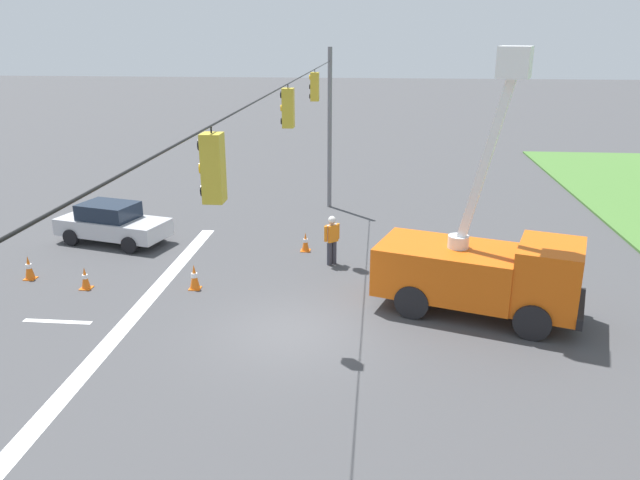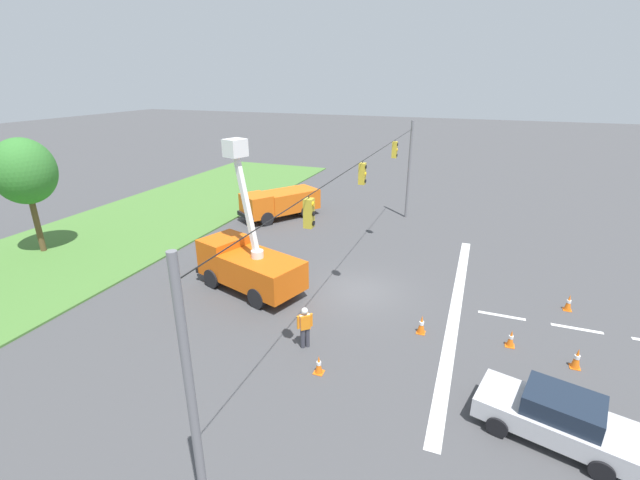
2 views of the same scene
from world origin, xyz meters
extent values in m
plane|color=#424244|center=(0.00, 0.00, 0.00)|extent=(200.00, 200.00, 0.00)
cube|color=#477533|center=(0.00, 18.00, 0.05)|extent=(56.00, 12.00, 0.10)
cube|color=silver|center=(0.00, -4.68, 0.00)|extent=(17.60, 0.50, 0.01)
cube|color=silver|center=(0.00, -6.68, 0.00)|extent=(0.20, 2.00, 0.01)
cube|color=silver|center=(0.00, -9.68, 0.00)|extent=(0.20, 2.00, 0.01)
cylinder|color=slate|center=(-13.00, 0.00, 3.60)|extent=(0.20, 0.20, 7.20)
cylinder|color=slate|center=(13.00, 0.00, 3.60)|extent=(0.20, 0.20, 7.20)
cylinder|color=black|center=(0.00, 0.00, 6.60)|extent=(26.00, 0.03, 0.03)
cylinder|color=black|center=(-6.55, 0.00, 6.55)|extent=(0.02, 0.02, 0.10)
cube|color=gold|center=(-6.55, 0.00, 6.02)|extent=(0.32, 0.28, 0.96)
cylinder|color=yellow|center=(-6.55, -0.16, 6.34)|extent=(0.16, 0.05, 0.16)
cylinder|color=black|center=(-6.55, -0.16, 6.02)|extent=(0.16, 0.05, 0.16)
cylinder|color=black|center=(-6.55, -0.16, 5.70)|extent=(0.16, 0.05, 0.16)
cylinder|color=black|center=(-0.20, 0.00, 6.55)|extent=(0.02, 0.02, 0.10)
cube|color=gold|center=(-0.20, 0.00, 6.02)|extent=(0.32, 0.28, 0.96)
cylinder|color=black|center=(-0.20, -0.16, 6.34)|extent=(0.16, 0.05, 0.16)
cylinder|color=yellow|center=(-0.20, -0.16, 6.02)|extent=(0.16, 0.05, 0.16)
cylinder|color=black|center=(-0.20, -0.16, 5.70)|extent=(0.16, 0.05, 0.16)
cylinder|color=black|center=(6.98, 0.00, 6.55)|extent=(0.02, 0.02, 0.10)
cube|color=gold|center=(6.98, 0.00, 6.02)|extent=(0.32, 0.28, 0.96)
cylinder|color=black|center=(6.98, -0.16, 6.34)|extent=(0.16, 0.05, 0.16)
cylinder|color=yellow|center=(6.98, -0.16, 6.02)|extent=(0.16, 0.05, 0.16)
cylinder|color=black|center=(6.98, -0.16, 5.70)|extent=(0.16, 0.05, 0.16)
cylinder|color=brown|center=(-1.95, 19.56, 1.78)|extent=(0.34, 0.34, 3.55)
ellipsoid|color=#33752D|center=(-1.95, 19.56, 5.02)|extent=(3.45, 3.34, 3.81)
cube|color=#D6560F|center=(-2.04, 4.33, 1.21)|extent=(3.46, 4.47, 1.42)
cube|color=#D6560F|center=(-1.17, 7.00, 1.43)|extent=(2.67, 2.30, 1.85)
cube|color=#1E2838|center=(-0.99, 7.56, 1.75)|extent=(1.93, 0.72, 0.83)
cube|color=black|center=(-0.88, 7.88, 0.65)|extent=(2.29, 0.88, 0.30)
cylinder|color=black|center=(-2.27, 7.13, 0.50)|extent=(0.58, 1.04, 1.00)
cylinder|color=black|center=(-0.21, 6.45, 0.50)|extent=(0.58, 1.04, 1.00)
cylinder|color=black|center=(-3.29, 4.00, 0.50)|extent=(0.58, 1.04, 1.00)
cylinder|color=black|center=(-1.23, 3.33, 0.50)|extent=(0.58, 1.04, 1.00)
cylinder|color=silver|center=(-1.95, 4.60, 2.10)|extent=(0.60, 0.60, 0.36)
cube|color=white|center=(-1.78, 5.12, 4.37)|extent=(0.64, 1.33, 4.95)
cube|color=white|center=(-1.62, 5.63, 7.07)|extent=(1.10, 1.04, 0.80)
cube|color=orange|center=(10.23, 8.44, 1.24)|extent=(4.68, 4.18, 1.49)
cube|color=orange|center=(7.79, 10.04, 1.30)|extent=(2.68, 2.82, 1.60)
cube|color=#1E2838|center=(7.28, 10.38, 1.58)|extent=(1.17, 1.70, 0.72)
cube|color=black|center=(7.00, 10.57, 0.65)|extent=(1.41, 2.02, 0.30)
cylinder|color=black|center=(7.40, 9.02, 0.50)|extent=(0.99, 0.78, 1.00)
cylinder|color=black|center=(8.58, 10.80, 0.50)|extent=(0.99, 0.78, 1.00)
cylinder|color=black|center=(10.25, 7.15, 0.50)|extent=(0.99, 0.78, 1.00)
cylinder|color=black|center=(11.42, 8.93, 0.50)|extent=(0.99, 0.78, 1.00)
cube|color=#B7B7BC|center=(-6.95, -7.91, 0.64)|extent=(2.77, 4.60, 0.64)
cube|color=#192333|center=(-6.99, -8.06, 1.26)|extent=(1.96, 2.37, 0.60)
cylinder|color=black|center=(-7.46, -6.41, 0.32)|extent=(0.35, 0.67, 0.64)
cylinder|color=black|center=(-5.79, -6.83, 0.32)|extent=(0.35, 0.67, 0.64)
cylinder|color=black|center=(-8.12, -8.99, 0.32)|extent=(0.35, 0.67, 0.64)
cylinder|color=black|center=(-6.45, -9.42, 0.32)|extent=(0.35, 0.67, 0.64)
cylinder|color=#383842|center=(-5.28, 0.64, 0.42)|extent=(0.18, 0.18, 0.85)
cylinder|color=#383842|center=(-5.41, 0.78, 0.42)|extent=(0.18, 0.18, 0.85)
cube|color=orange|center=(-5.35, 0.71, 1.15)|extent=(0.45, 0.46, 0.60)
cube|color=silver|center=(-5.35, 0.71, 1.15)|extent=(0.34, 0.37, 0.62)
cylinder|color=orange|center=(-5.17, 0.51, 1.18)|extent=(0.11, 0.11, 0.55)
cylinder|color=orange|center=(-5.53, 0.91, 1.18)|extent=(0.11, 0.11, 0.55)
sphere|color=tan|center=(-5.35, 0.71, 1.58)|extent=(0.22, 0.22, 0.22)
sphere|color=white|center=(-5.35, 0.71, 1.64)|extent=(0.26, 0.26, 0.26)
cube|color=orange|center=(-2.99, -9.16, 0.01)|extent=(0.36, 0.36, 0.03)
cone|color=orange|center=(-2.99, -9.16, 0.42)|extent=(0.31, 0.31, 0.79)
cylinder|color=white|center=(-2.99, -9.16, 0.46)|extent=(0.19, 0.19, 0.14)
cube|color=orange|center=(-2.70, -3.47, 0.01)|extent=(0.36, 0.36, 0.03)
cone|color=orange|center=(-2.70, -3.47, 0.43)|extent=(0.32, 0.32, 0.80)
cylinder|color=white|center=(-2.70, -3.47, 0.47)|extent=(0.20, 0.20, 0.14)
cube|color=orange|center=(-6.65, -0.38, 0.01)|extent=(0.36, 0.36, 0.03)
cone|color=orange|center=(-6.65, -0.38, 0.38)|extent=(0.28, 0.28, 0.69)
cylinder|color=white|center=(-6.65, -0.38, 0.41)|extent=(0.17, 0.17, 0.12)
cube|color=orange|center=(-2.39, -6.94, 0.01)|extent=(0.36, 0.36, 0.03)
cone|color=orange|center=(-2.39, -6.94, 0.38)|extent=(0.28, 0.28, 0.70)
cylinder|color=white|center=(-2.39, -6.94, 0.42)|extent=(0.17, 0.17, 0.13)
cube|color=orange|center=(1.62, -9.52, 0.01)|extent=(0.36, 0.36, 0.03)
cone|color=orange|center=(1.62, -9.52, 0.41)|extent=(0.30, 0.30, 0.76)
cylinder|color=white|center=(1.62, -9.52, 0.45)|extent=(0.19, 0.19, 0.14)
camera|label=1|loc=(15.24, 2.27, 7.80)|focal=35.00mm
camera|label=2|loc=(-18.63, -4.97, 10.11)|focal=24.00mm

